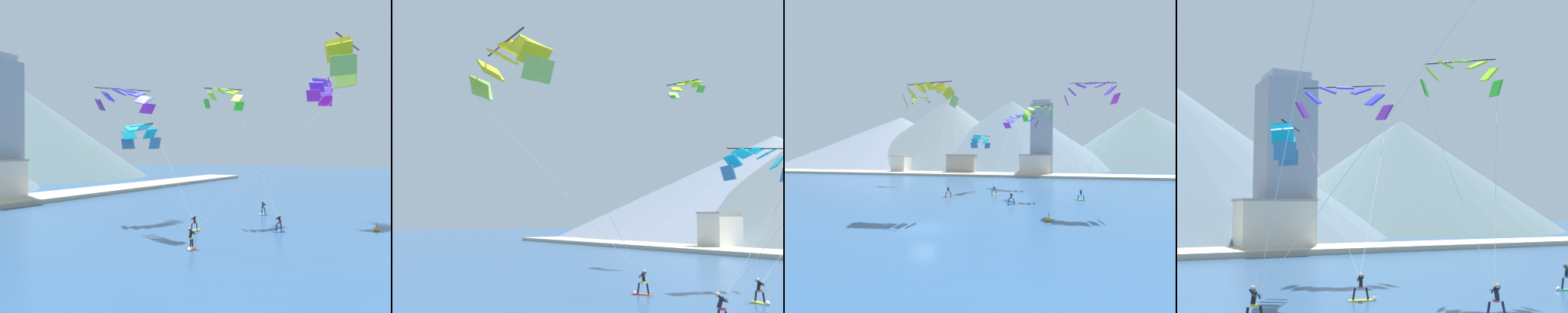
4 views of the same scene
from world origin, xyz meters
TOP-DOWN VIEW (x-y plane):
  - kitesurfer_near_lead at (7.70, 13.66)m, footprint 1.78×0.90m
  - kitesurfer_near_trail at (4.02, 21.34)m, footprint 1.79×0.78m
  - kitesurfer_mid_center at (-3.65, 17.65)m, footprint 1.78×0.91m
  - kitesurfer_far_left at (17.78, 19.15)m, footprint 1.78×0.69m
  - parafoil_kite_near_lead at (11.23, 21.37)m, footprint 6.29×9.40m
  - parafoil_kite_near_trail at (7.86, 33.07)m, footprint 7.87×14.16m
  - parafoil_kite_mid_center at (-1.82, 6.22)m, footprint 6.90×12.87m
  - parafoil_kite_far_left at (17.91, 11.85)m, footprint 6.77×8.50m
  - parafoil_kite_distant_low_drift at (0.40, 25.72)m, footprint 3.14×5.34m
  - race_marker_buoy at (12.34, 5.12)m, footprint 0.56×0.56m
  - mountain_peak_east_shoulder at (62.86, 119.61)m, footprint 84.08×84.08m

SIDE VIEW (x-z plane):
  - race_marker_buoy at x=12.34m, z-range -0.35..0.67m
  - kitesurfer_near_trail at x=4.02m, z-range -0.38..1.33m
  - kitesurfer_near_lead at x=7.70m, z-range -0.34..1.46m
  - kitesurfer_far_left at x=17.78m, z-range -0.35..1.47m
  - kitesurfer_mid_center at x=-3.65m, z-range -0.34..1.50m
  - parafoil_kite_distant_low_drift at x=0.40m, z-range 8.56..11.10m
  - parafoil_kite_near_lead at x=11.23m, z-range 7.30..21.36m
  - parafoil_kite_near_trail at x=7.86m, z-range 7.28..21.81m
  - parafoil_kite_mid_center at x=-1.82m, z-range 7.47..22.15m
  - mountain_peak_east_shoulder at x=62.86m, z-range 0.00..29.66m
  - parafoil_kite_far_left at x=17.91m, z-range 7.80..23.06m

